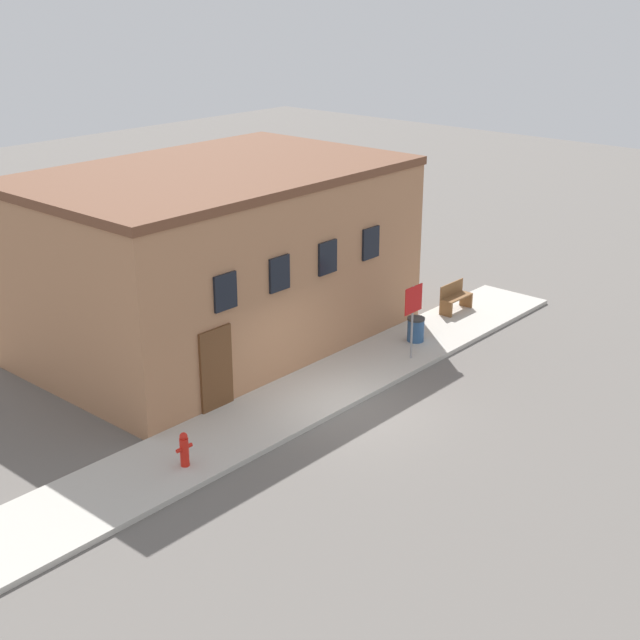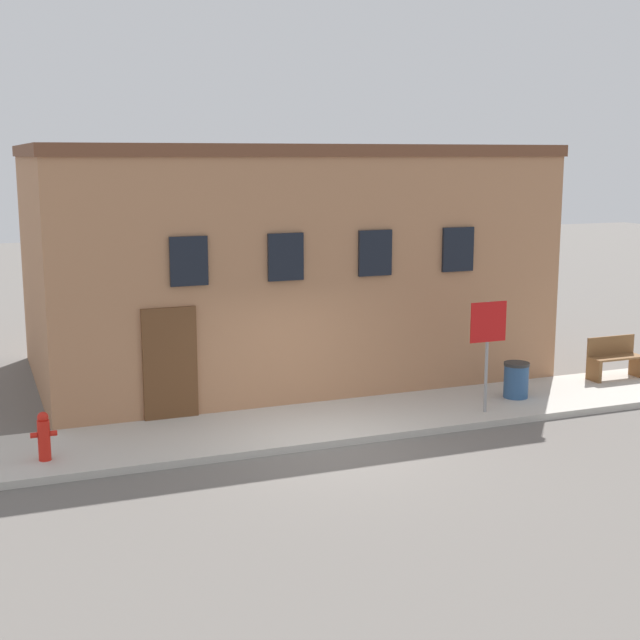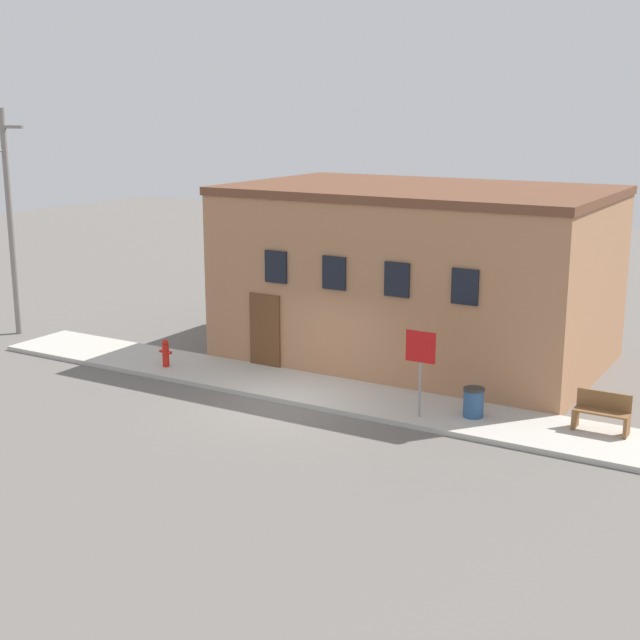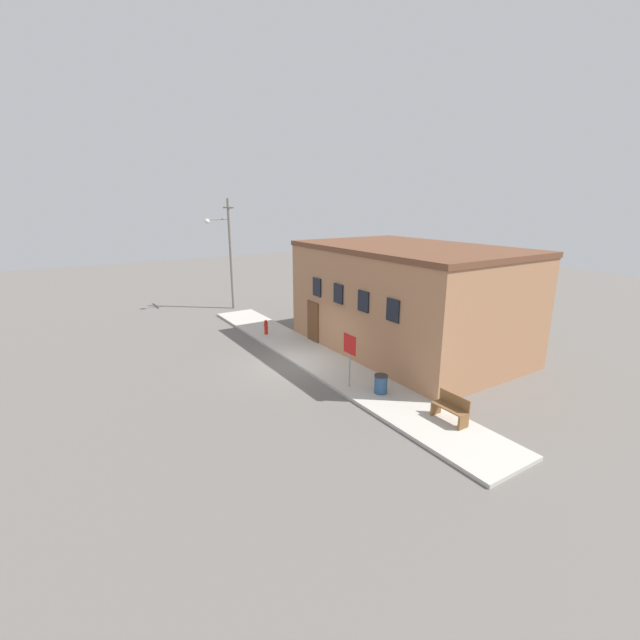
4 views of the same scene
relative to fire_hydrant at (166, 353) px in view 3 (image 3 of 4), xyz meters
The scene contains 8 objects.
ground_plane 4.67m from the fire_hydrant, ahead, with size 80.00×80.00×0.00m, color #66605B.
sidewalk 4.61m from the fire_hydrant, ahead, with size 20.50×2.37×0.13m.
brick_building 7.71m from the fire_hydrant, 41.64° to the left, with size 10.71×6.85×5.12m.
fire_hydrant is the anchor object (origin of this frame).
stop_sign 8.06m from the fire_hydrant, ahead, with size 0.76×0.06×2.11m.
bench 12.01m from the fire_hydrant, ahead, with size 1.23×0.44×0.91m.
trash_bin 9.11m from the fire_hydrant, ahead, with size 0.51×0.51×0.71m.
utility_pole 7.90m from the fire_hydrant, behind, with size 1.80×1.74×7.32m.
Camera 3 is at (11.59, -18.04, 7.33)m, focal length 50.00 mm.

